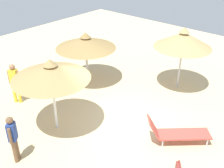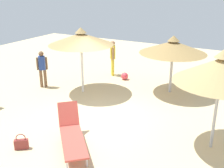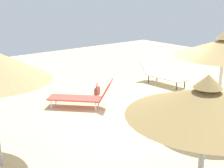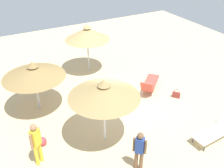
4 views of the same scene
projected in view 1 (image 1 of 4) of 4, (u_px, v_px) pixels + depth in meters
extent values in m
cube|color=beige|center=(115.00, 124.00, 10.27)|extent=(24.00, 24.00, 0.10)
cylinder|color=#B2B2B7|center=(180.00, 63.00, 12.03)|extent=(0.08, 0.08, 2.35)
cone|color=tan|center=(183.00, 40.00, 11.52)|extent=(2.41, 2.41, 0.65)
cone|color=tan|center=(185.00, 30.00, 11.32)|extent=(0.43, 0.43, 0.22)
cylinder|color=#B2B2B7|center=(87.00, 61.00, 12.60)|extent=(0.10, 0.10, 2.04)
cone|color=#997A47|center=(86.00, 42.00, 12.17)|extent=(2.66, 2.66, 0.49)
cone|color=#997A47|center=(85.00, 35.00, 12.01)|extent=(0.48, 0.48, 0.22)
cylinder|color=white|center=(54.00, 101.00, 9.46)|extent=(0.09, 0.09, 2.25)
cone|color=tan|center=(51.00, 72.00, 8.93)|extent=(2.58, 2.58, 0.47)
cone|color=tan|center=(50.00, 62.00, 8.77)|extent=(0.46, 0.46, 0.22)
cube|color=#CC4C3F|center=(184.00, 134.00, 9.17)|extent=(1.67, 1.61, 0.05)
cylinder|color=silver|center=(202.00, 133.00, 9.49)|extent=(0.04, 0.04, 0.29)
cylinder|color=silver|center=(207.00, 143.00, 9.05)|extent=(0.04, 0.04, 0.29)
cylinder|color=silver|center=(160.00, 134.00, 9.45)|extent=(0.04, 0.04, 0.29)
cylinder|color=silver|center=(163.00, 144.00, 9.01)|extent=(0.04, 0.04, 0.29)
cube|color=#CC4C3F|center=(153.00, 127.00, 8.98)|extent=(0.68, 0.69, 0.64)
cylinder|color=brown|center=(17.00, 148.00, 8.48)|extent=(0.13, 0.13, 0.79)
cylinder|color=brown|center=(15.00, 152.00, 8.33)|extent=(0.13, 0.13, 0.79)
cube|color=navy|center=(12.00, 132.00, 8.07)|extent=(0.35, 0.35, 0.59)
sphere|color=brown|center=(9.00, 120.00, 7.88)|extent=(0.21, 0.21, 0.21)
cylinder|color=brown|center=(14.00, 128.00, 8.25)|extent=(0.09, 0.09, 0.54)
cylinder|color=brown|center=(10.00, 136.00, 7.92)|extent=(0.09, 0.09, 0.54)
cylinder|color=yellow|center=(19.00, 93.00, 11.27)|extent=(0.13, 0.13, 0.84)
cylinder|color=yellow|center=(15.00, 93.00, 11.29)|extent=(0.13, 0.13, 0.84)
cube|color=yellow|center=(14.00, 77.00, 10.92)|extent=(0.37, 0.35, 0.63)
sphere|color=#A57554|center=(12.00, 67.00, 10.72)|extent=(0.23, 0.23, 0.23)
cylinder|color=#A57554|center=(19.00, 78.00, 10.92)|extent=(0.09, 0.09, 0.58)
cylinder|color=#A57554|center=(9.00, 77.00, 10.96)|extent=(0.09, 0.09, 0.58)
torus|color=maroon|center=(179.00, 164.00, 7.96)|extent=(0.18, 0.22, 0.26)
sphere|color=#D83F4C|center=(39.00, 93.00, 11.76)|extent=(0.34, 0.34, 0.34)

